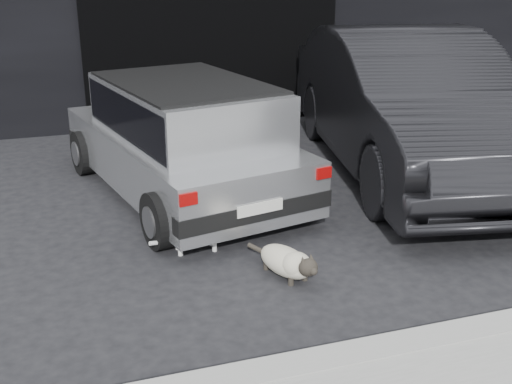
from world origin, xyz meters
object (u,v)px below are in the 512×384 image
object	(u,v)px
silver_hatchback	(183,134)
second_car	(409,103)
cat_white	(200,232)
cat_siamese	(289,262)

from	to	relation	value
silver_hatchback	second_car	xyz separation A→B (m)	(2.79, 0.01, 0.14)
second_car	cat_white	bearing A→B (deg)	-142.68
silver_hatchback	cat_white	size ratio (longest dim) A/B	4.73
silver_hatchback	cat_siamese	world-z (taller)	silver_hatchback
second_car	cat_siamese	bearing A→B (deg)	-126.06
silver_hatchback	second_car	size ratio (longest dim) A/B	0.73
silver_hatchback	cat_siamese	distance (m)	2.32
second_car	cat_white	size ratio (longest dim) A/B	6.51
silver_hatchback	second_car	world-z (taller)	second_car
second_car	cat_white	xyz separation A→B (m)	(-2.97, -1.47, -0.67)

